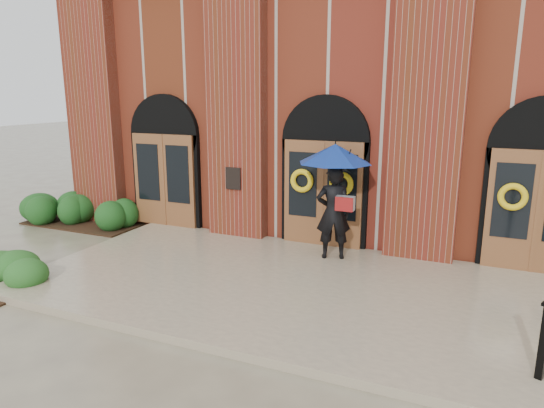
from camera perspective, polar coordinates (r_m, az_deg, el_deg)
The scene contains 6 objects.
ground at distance 9.50m, azimuth 0.74°, elevation -10.26°, with size 90.00×90.00×0.00m, color gray.
landing at distance 9.60m, azimuth 1.09°, elevation -9.52°, with size 10.00×5.30×0.15m, color tan.
church_building at distance 17.16m, azimuth 12.39°, elevation 11.97°, with size 16.20×12.53×7.00m.
man_with_umbrella at distance 10.50m, azimuth 7.36°, elevation 2.90°, with size 2.05×2.05×2.53m.
metal_post at distance 7.26m, azimuth 29.36°, elevation -13.72°, with size 0.19×0.19×1.05m.
hedge_wall_left at distance 15.00m, azimuth -21.52°, elevation -0.78°, with size 3.10×1.24×0.79m, color #174316.
Camera 1 is at (3.34, -8.05, 3.78)m, focal length 32.00 mm.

